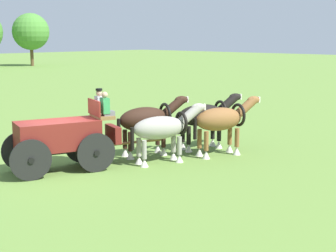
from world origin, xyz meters
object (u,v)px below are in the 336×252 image
(draft_horse_rear_near, at_px, (147,120))
(draft_horse_lead_near, at_px, (204,116))
(show_wagon, at_px, (63,136))
(draft_horse_rear_off, at_px, (163,129))
(draft_horse_lead_off, at_px, (222,120))

(draft_horse_rear_near, height_order, draft_horse_lead_near, draft_horse_rear_near)
(show_wagon, xyz_separation_m, draft_horse_rear_off, (3.17, -1.78, 0.05))
(draft_horse_rear_off, bearing_deg, draft_horse_lead_off, -19.10)
(show_wagon, height_order, draft_horse_rear_off, show_wagon)
(draft_horse_lead_near, height_order, draft_horse_lead_off, draft_horse_lead_off)
(draft_horse_lead_near, bearing_deg, draft_horse_lead_off, -109.23)
(draft_horse_rear_off, bearing_deg, draft_horse_rear_near, 71.75)
(draft_horse_rear_near, distance_m, draft_horse_rear_off, 1.31)
(draft_horse_rear_near, xyz_separation_m, draft_horse_lead_near, (2.47, -0.85, -0.03))
(draft_horse_rear_near, xyz_separation_m, draft_horse_rear_off, (-0.41, -1.23, -0.12))
(show_wagon, xyz_separation_m, draft_horse_rear_near, (3.57, -0.55, 0.17))
(draft_horse_rear_near, distance_m, draft_horse_lead_near, 2.61)
(draft_horse_rear_off, height_order, draft_horse_lead_near, draft_horse_lead_near)
(show_wagon, bearing_deg, draft_horse_lead_near, -13.08)
(draft_horse_rear_near, relative_size, draft_horse_lead_near, 0.98)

